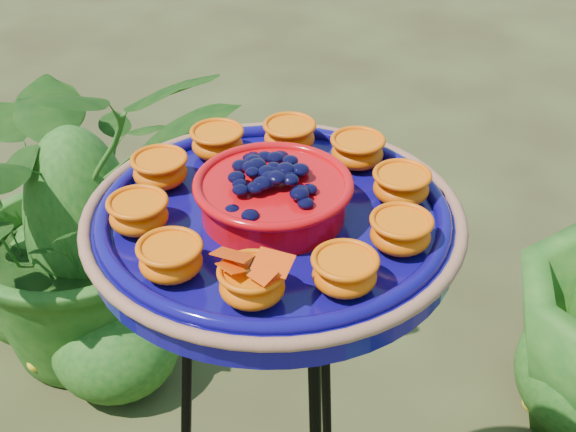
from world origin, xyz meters
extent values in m
torus|color=black|center=(0.03, -0.06, 0.90)|extent=(0.33, 0.33, 0.02)
cylinder|color=black|center=(0.08, 0.08, 0.45)|extent=(0.04, 0.09, 0.90)
cylinder|color=#0E085F|center=(0.03, -0.06, 0.93)|extent=(0.58, 0.58, 0.04)
torus|color=#A6724B|center=(0.03, -0.06, 0.95)|extent=(0.48, 0.48, 0.02)
torus|color=#0E085F|center=(0.03, -0.06, 0.95)|extent=(0.44, 0.44, 0.02)
cylinder|color=red|center=(0.03, -0.06, 0.97)|extent=(0.23, 0.23, 0.04)
torus|color=red|center=(0.03, -0.06, 1.00)|extent=(0.20, 0.20, 0.01)
ellipsoid|color=black|center=(0.03, -0.06, 1.00)|extent=(0.16, 0.16, 0.03)
ellipsoid|color=#FF5E02|center=(0.19, -0.08, 0.97)|extent=(0.07, 0.07, 0.04)
cylinder|color=#FF6605|center=(0.19, -0.08, 0.99)|extent=(0.07, 0.07, 0.01)
ellipsoid|color=#FF5E02|center=(0.18, 0.02, 0.97)|extent=(0.07, 0.07, 0.04)
cylinder|color=#FF6605|center=(0.18, 0.02, 0.99)|extent=(0.07, 0.07, 0.01)
ellipsoid|color=#FF5E02|center=(0.10, 0.09, 0.97)|extent=(0.07, 0.07, 0.04)
cylinder|color=#FF6605|center=(0.10, 0.09, 0.99)|extent=(0.07, 0.07, 0.01)
ellipsoid|color=#FF5E02|center=(0.00, 0.10, 0.97)|extent=(0.07, 0.07, 0.04)
cylinder|color=#FF6605|center=(0.00, 0.10, 0.99)|extent=(0.07, 0.07, 0.01)
ellipsoid|color=#FF5E02|center=(-0.09, 0.05, 0.97)|extent=(0.07, 0.07, 0.04)
cylinder|color=#FF6605|center=(-0.09, 0.05, 0.99)|extent=(0.07, 0.07, 0.01)
ellipsoid|color=#FF5E02|center=(-0.13, -0.04, 0.97)|extent=(0.07, 0.07, 0.04)
cylinder|color=#FF6605|center=(-0.13, -0.04, 0.99)|extent=(0.07, 0.07, 0.01)
ellipsoid|color=#FF5E02|center=(-0.11, -0.14, 0.97)|extent=(0.07, 0.07, 0.04)
cylinder|color=#FF6605|center=(-0.11, -0.14, 0.99)|extent=(0.07, 0.07, 0.01)
ellipsoid|color=#FF5E02|center=(-0.04, -0.21, 0.97)|extent=(0.07, 0.07, 0.04)
cylinder|color=#FF6605|center=(-0.04, -0.21, 0.99)|extent=(0.07, 0.07, 0.01)
ellipsoid|color=#FF5E02|center=(0.06, -0.22, 0.97)|extent=(0.07, 0.07, 0.04)
cylinder|color=#FF6605|center=(0.06, -0.22, 0.99)|extent=(0.07, 0.07, 0.01)
ellipsoid|color=#FF5E02|center=(0.15, -0.17, 0.97)|extent=(0.07, 0.07, 0.04)
cylinder|color=#FF6605|center=(0.15, -0.17, 0.99)|extent=(0.07, 0.07, 0.01)
cylinder|color=black|center=(0.06, -0.22, 1.00)|extent=(0.01, 0.03, 0.00)
cube|color=#FF4905|center=(0.04, -0.22, 1.00)|extent=(0.04, 0.03, 0.01)
cube|color=#FF4905|center=(0.08, -0.22, 1.00)|extent=(0.04, 0.03, 0.01)
imported|color=#164913|center=(-0.68, 0.56, 0.44)|extent=(1.03, 1.00, 0.87)
camera|label=1|loc=(0.30, -0.84, 1.52)|focal=50.00mm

